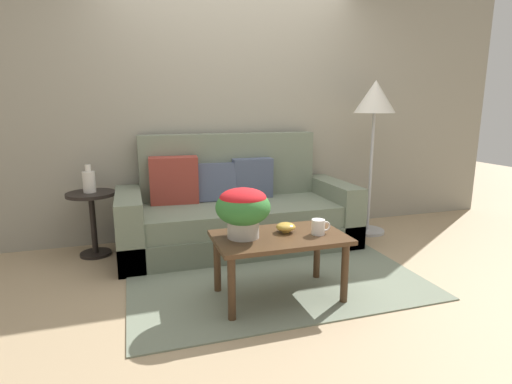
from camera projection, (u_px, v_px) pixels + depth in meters
name	position (u px, v px, depth m)	size (l,w,h in m)	color
ground_plane	(269.00, 273.00, 3.26)	(14.00, 14.00, 0.00)	tan
wall_back	(231.00, 97.00, 4.10)	(6.40, 0.12, 2.83)	gray
area_rug	(264.00, 266.00, 3.40)	(2.21, 1.97, 0.01)	gray
couch	(236.00, 213.00, 3.87)	(2.19, 0.89, 1.05)	#626B59
coffee_table	(279.00, 245.00, 2.77)	(0.90, 0.54, 0.46)	#442D1B
side_table	(92.00, 212.00, 3.57)	(0.42, 0.42, 0.58)	black
floor_lamp	(375.00, 107.00, 4.04)	(0.41, 0.41, 1.57)	#B2B2B7
potted_plant	(243.00, 207.00, 2.67)	(0.37, 0.37, 0.34)	#B7B2A8
coffee_mug	(319.00, 227.00, 2.77)	(0.14, 0.09, 0.10)	white
snack_bowl	(286.00, 227.00, 2.82)	(0.14, 0.14, 0.07)	gold
table_vase	(89.00, 181.00, 3.52)	(0.11, 0.11, 0.25)	silver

